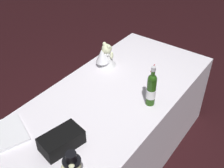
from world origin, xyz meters
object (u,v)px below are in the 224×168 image
Objects in this scene: signing_pen at (153,68)px; guestbook at (9,132)px; gift_case_black at (62,141)px; teddy_bear_bride at (105,56)px; champagne_bottle at (151,89)px.

signing_pen is 0.46× the size of guestbook.
gift_case_black is at bearing -48.63° from guestbook.
gift_case_black reaches higher than guestbook.
teddy_bear_bride is 0.74× the size of gift_case_black.
gift_case_black is 0.40m from guestbook.
guestbook is (-0.14, 0.38, -0.04)m from gift_case_black.
champagne_bottle is 1.12× the size of gift_case_black.
guestbook is (-1.08, 0.01, -0.09)m from teddy_bear_bride.
teddy_bear_bride is 1.09m from guestbook.
teddy_bear_bride is 1.02m from gift_case_black.
champagne_bottle is (-0.23, -0.61, 0.04)m from teddy_bear_bride.
champagne_bottle reaches higher than teddy_bear_bride.
teddy_bear_bride reaches higher than signing_pen.
gift_case_black is at bearing 179.23° from signing_pen.
champagne_bottle is at bearing -14.70° from guestbook.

